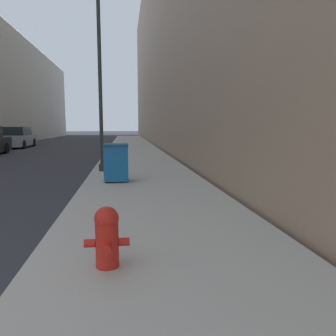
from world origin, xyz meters
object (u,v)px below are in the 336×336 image
Objects in this scene: fire_hydrant at (107,236)px; lamppost at (99,41)px; trash_bin at (116,162)px; parked_sedan_far at (18,138)px.

lamppost reaches higher than fire_hydrant.
parked_sedan_far is at bearing 114.51° from trash_bin.
lamppost is at bearing 94.20° from fire_hydrant.
fire_hydrant is 5.66m from trash_bin.
fire_hydrant is 0.10× the size of lamppost.
lamppost reaches higher than parked_sedan_far.
trash_bin is (-0.04, 5.66, 0.19)m from fire_hydrant.
trash_bin reaches higher than fire_hydrant.
fire_hydrant is 24.54m from parked_sedan_far.
fire_hydrant is at bearing -89.61° from trash_bin.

